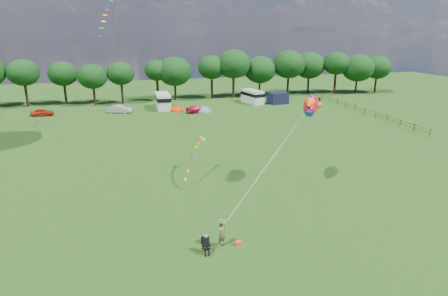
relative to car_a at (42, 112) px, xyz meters
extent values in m
plane|color=black|center=(22.54, -45.80, -0.62)|extent=(180.00, 180.00, 0.00)
cylinder|color=black|center=(-4.37, 9.89, 1.50)|extent=(0.49, 0.49, 4.25)
ellipsoid|color=#0C330F|center=(-4.37, 9.89, 5.83)|extent=(5.86, 5.86, 4.98)
cylinder|color=black|center=(2.51, 10.51, 1.33)|extent=(0.47, 0.47, 3.90)
ellipsoid|color=#0C330F|center=(2.51, 10.51, 5.37)|extent=(5.58, 5.58, 4.74)
cylinder|color=black|center=(8.18, 7.46, 1.16)|extent=(0.44, 0.44, 3.56)
ellipsoid|color=#0C330F|center=(8.18, 7.46, 5.02)|extent=(5.56, 5.56, 4.73)
cylinder|color=black|center=(13.44, 8.43, 1.35)|extent=(0.47, 0.47, 3.95)
ellipsoid|color=#0C330F|center=(13.44, 8.43, 5.33)|extent=(5.33, 5.33, 4.53)
cylinder|color=black|center=(20.62, 10.22, 1.54)|extent=(0.50, 0.50, 4.33)
ellipsoid|color=#0C330F|center=(20.62, 10.22, 5.57)|extent=(4.95, 4.95, 4.21)
cylinder|color=black|center=(24.24, 9.76, 1.03)|extent=(0.43, 0.43, 3.31)
ellipsoid|color=#0C330F|center=(24.24, 9.76, 5.33)|extent=(7.03, 7.03, 5.98)
cylinder|color=black|center=(32.20, 9.99, 1.56)|extent=(0.50, 0.50, 4.36)
ellipsoid|color=#0C330F|center=(32.20, 9.99, 5.93)|extent=(5.84, 5.84, 4.97)
cylinder|color=black|center=(36.79, 9.12, 1.65)|extent=(0.51, 0.51, 4.55)
ellipsoid|color=#0C330F|center=(36.79, 9.12, 6.61)|extent=(7.15, 7.15, 6.08)
cylinder|color=black|center=(43.03, 9.82, 0.98)|extent=(0.42, 0.42, 3.21)
ellipsoid|color=#0C330F|center=(43.03, 9.82, 5.17)|extent=(6.90, 6.90, 5.86)
cylinder|color=black|center=(49.52, 9.16, 1.46)|extent=(0.48, 0.48, 4.17)
ellipsoid|color=#0C330F|center=(49.52, 9.16, 6.23)|extent=(7.16, 7.16, 6.09)
cylinder|color=black|center=(55.51, 11.08, 1.21)|extent=(0.45, 0.45, 3.66)
ellipsoid|color=#0C330F|center=(55.51, 11.08, 5.68)|extent=(7.05, 7.05, 5.99)
cylinder|color=black|center=(60.95, 8.57, 1.70)|extent=(0.52, 0.52, 4.65)
ellipsoid|color=#0C330F|center=(60.95, 8.57, 6.26)|extent=(5.96, 5.96, 5.06)
cylinder|color=black|center=(65.69, 7.24, 0.97)|extent=(0.42, 0.42, 3.19)
ellipsoid|color=#0C330F|center=(65.69, 7.24, 5.27)|extent=(7.23, 7.23, 6.14)
cylinder|color=black|center=(71.09, 7.64, 1.14)|extent=(0.44, 0.44, 3.52)
ellipsoid|color=#0C330F|center=(71.09, 7.64, 5.23)|extent=(6.22, 6.22, 5.28)
cylinder|color=#472D19|center=(54.54, -27.80, -0.02)|extent=(0.12, 0.12, 1.20)
cylinder|color=#472D19|center=(54.54, -24.80, -0.02)|extent=(0.12, 0.12, 1.20)
cylinder|color=#472D19|center=(54.54, -26.30, 0.33)|extent=(0.08, 3.00, 0.08)
cylinder|color=#472D19|center=(54.54, -26.30, -0.07)|extent=(0.08, 3.00, 0.08)
cylinder|color=#472D19|center=(54.54, -21.80, -0.02)|extent=(0.12, 0.12, 1.20)
cylinder|color=#472D19|center=(54.54, -23.30, 0.33)|extent=(0.08, 3.00, 0.08)
cylinder|color=#472D19|center=(54.54, -23.30, -0.07)|extent=(0.08, 3.00, 0.08)
cylinder|color=#472D19|center=(54.54, -18.80, -0.02)|extent=(0.12, 0.12, 1.20)
cylinder|color=#472D19|center=(54.54, -20.30, 0.33)|extent=(0.08, 3.00, 0.08)
cylinder|color=#472D19|center=(54.54, -20.30, -0.07)|extent=(0.08, 3.00, 0.08)
cylinder|color=#472D19|center=(54.54, -15.80, -0.02)|extent=(0.12, 0.12, 1.20)
cylinder|color=#472D19|center=(54.54, -17.30, 0.33)|extent=(0.08, 3.00, 0.08)
cylinder|color=#472D19|center=(54.54, -17.30, -0.07)|extent=(0.08, 3.00, 0.08)
cylinder|color=#472D19|center=(54.54, -12.80, -0.02)|extent=(0.12, 0.12, 1.20)
cylinder|color=#472D19|center=(54.54, -14.30, 0.33)|extent=(0.08, 3.00, 0.08)
cylinder|color=#472D19|center=(54.54, -14.30, -0.07)|extent=(0.08, 3.00, 0.08)
cylinder|color=#472D19|center=(54.54, -9.80, -0.02)|extent=(0.12, 0.12, 1.20)
cylinder|color=#472D19|center=(54.54, -11.30, 0.33)|extent=(0.08, 3.00, 0.08)
cylinder|color=#472D19|center=(54.54, -11.30, -0.07)|extent=(0.08, 3.00, 0.08)
cylinder|color=#472D19|center=(54.54, -6.80, -0.02)|extent=(0.12, 0.12, 1.20)
cylinder|color=#472D19|center=(54.54, -8.30, 0.33)|extent=(0.08, 3.00, 0.08)
cylinder|color=#472D19|center=(54.54, -8.30, -0.07)|extent=(0.08, 3.00, 0.08)
cylinder|color=#472D19|center=(54.54, -3.80, -0.02)|extent=(0.12, 0.12, 1.20)
cylinder|color=#472D19|center=(54.54, -5.30, 0.33)|extent=(0.08, 3.00, 0.08)
cylinder|color=#472D19|center=(54.54, -5.30, -0.07)|extent=(0.08, 3.00, 0.08)
cylinder|color=#472D19|center=(54.54, -0.80, -0.02)|extent=(0.12, 0.12, 1.20)
cylinder|color=#472D19|center=(54.54, -2.30, 0.33)|extent=(0.08, 3.00, 0.08)
cylinder|color=#472D19|center=(54.54, -2.30, -0.07)|extent=(0.08, 3.00, 0.08)
cylinder|color=#472D19|center=(54.54, 2.20, -0.02)|extent=(0.12, 0.12, 1.20)
cylinder|color=#472D19|center=(54.54, 0.70, 0.33)|extent=(0.08, 3.00, 0.08)
cylinder|color=#472D19|center=(54.54, 0.70, -0.07)|extent=(0.08, 3.00, 0.08)
cylinder|color=#472D19|center=(54.54, 5.20, -0.02)|extent=(0.12, 0.12, 1.20)
cylinder|color=#472D19|center=(54.54, 3.70, 0.33)|extent=(0.08, 3.00, 0.08)
cylinder|color=#472D19|center=(54.54, 3.70, -0.07)|extent=(0.08, 3.00, 0.08)
imported|color=#B0220F|center=(0.00, 0.00, 0.00)|extent=(3.77, 1.56, 1.25)
imported|color=#9EA2A6|center=(12.84, -0.79, 0.08)|extent=(4.27, 2.67, 1.41)
imported|color=maroon|center=(26.31, -4.04, -0.02)|extent=(4.29, 2.63, 1.20)
cube|color=silver|center=(20.77, 0.97, 0.82)|extent=(2.47, 5.76, 2.88)
cube|color=black|center=(20.77, 0.97, 1.40)|extent=(2.52, 5.88, 0.68)
cylinder|color=black|center=(20.77, -0.85, -0.22)|extent=(0.81, 0.30, 0.81)
cylinder|color=black|center=(20.76, 2.78, -0.22)|extent=(0.81, 0.30, 0.81)
cube|color=silver|center=(38.76, 2.10, 0.70)|extent=(3.47, 5.66, 2.64)
cube|color=black|center=(38.76, 2.10, 1.23)|extent=(3.54, 5.78, 0.63)
cylinder|color=black|center=(39.17, 0.50, -0.25)|extent=(0.79, 0.45, 0.74)
cylinder|color=black|center=(38.36, 3.71, -0.25)|extent=(0.79, 0.45, 0.74)
ellipsoid|color=#BE2B00|center=(22.92, -1.72, -0.60)|extent=(2.39, 2.75, 1.96)
cylinder|color=#BE2B00|center=(22.92, -1.72, -0.58)|extent=(2.51, 2.51, 0.08)
ellipsoid|color=slate|center=(27.57, -4.03, -0.60)|extent=(2.75, 3.17, 2.15)
cylinder|color=slate|center=(27.57, -4.03, -0.58)|extent=(2.89, 2.89, 0.08)
cube|color=black|center=(43.57, 0.47, 0.50)|extent=(3.88, 3.28, 2.24)
imported|color=brown|center=(19.97, -47.15, 0.31)|extent=(0.81, 0.75, 1.87)
cylinder|color=#99999E|center=(18.51, -47.98, -0.37)|extent=(0.02, 0.02, 0.50)
cylinder|color=#99999E|center=(18.99, -47.98, -0.37)|extent=(0.02, 0.02, 0.50)
cylinder|color=#99999E|center=(18.51, -47.50, -0.37)|extent=(0.02, 0.02, 0.50)
cylinder|color=#99999E|center=(18.99, -47.50, -0.37)|extent=(0.02, 0.02, 0.50)
cube|color=black|center=(18.75, -47.74, -0.12)|extent=(0.70, 0.69, 0.05)
cube|color=black|center=(18.75, -47.47, 0.19)|extent=(0.56, 0.22, 0.60)
cube|color=black|center=(18.75, -47.69, 0.23)|extent=(0.47, 0.37, 0.63)
sphere|color=tan|center=(18.75, -47.71, 0.66)|extent=(0.24, 0.24, 0.24)
cube|color=#DB4126|center=(21.06, -47.33, -0.48)|extent=(0.45, 0.34, 0.30)
ellipsoid|color=#B80819|center=(30.41, -38.69, 7.10)|extent=(3.07, 3.70, 2.06)
ellipsoid|color=#D3B000|center=(30.41, -38.69, 6.94)|extent=(1.91, 2.31, 1.13)
cone|color=#FC4E12|center=(29.55, -39.99, 7.42)|extent=(1.45, 1.55, 1.08)
cone|color=#0033B6|center=(29.55, -39.99, 6.78)|extent=(1.45, 1.55, 1.08)
cone|color=#0033B6|center=(30.47, -38.60, 7.77)|extent=(1.18, 1.13, 0.92)
sphere|color=white|center=(30.77, -37.46, 7.29)|extent=(0.34, 0.34, 0.34)
sphere|color=black|center=(30.77, -37.35, 7.29)|extent=(0.17, 0.17, 0.17)
cube|color=#198C1E|center=(13.35, -15.88, 17.04)|extent=(0.64, 0.56, 0.15)
cube|color=#0C1EB2|center=(13.08, -16.38, 16.54)|extent=(0.64, 0.56, 0.16)
cube|color=red|center=(12.81, -16.87, 15.95)|extent=(0.63, 0.56, 0.17)
cube|color=orange|center=(12.54, -17.37, 15.29)|extent=(0.63, 0.55, 0.18)
cube|color=yellow|center=(12.27, -17.86, 14.54)|extent=(0.62, 0.54, 0.19)
cube|color=#198C1E|center=(12.00, -18.36, 13.72)|extent=(0.62, 0.54, 0.20)
cube|color=#0C1EB2|center=(11.73, -18.85, 12.81)|extent=(0.61, 0.53, 0.21)
cube|color=gold|center=(21.61, -32.52, 2.86)|extent=(0.68, 0.74, 0.37)
cube|color=red|center=(21.29, -33.06, 2.79)|extent=(0.39, 0.59, 0.10)
cube|color=orange|center=(20.98, -33.60, 2.67)|extent=(0.39, 0.59, 0.11)
cube|color=yellow|center=(20.66, -34.14, 2.48)|extent=(0.39, 0.59, 0.12)
cube|color=#198C1E|center=(20.35, -34.68, 2.21)|extent=(0.38, 0.59, 0.13)
cube|color=#0C1EB2|center=(20.03, -35.22, 1.86)|extent=(0.38, 0.58, 0.14)
cube|color=red|center=(19.72, -35.76, 1.43)|extent=(0.37, 0.58, 0.15)
cube|color=orange|center=(19.40, -36.30, 0.91)|extent=(0.37, 0.58, 0.16)
cube|color=yellow|center=(19.09, -36.84, 0.32)|extent=(0.36, 0.58, 0.17)
imported|color=black|center=(49.83, -3.02, 0.36)|extent=(1.06, 0.79, 1.96)
imported|color=black|center=(49.94, -4.85, 0.27)|extent=(1.27, 0.90, 1.79)
camera|label=1|loc=(14.49, -68.91, 13.57)|focal=30.00mm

